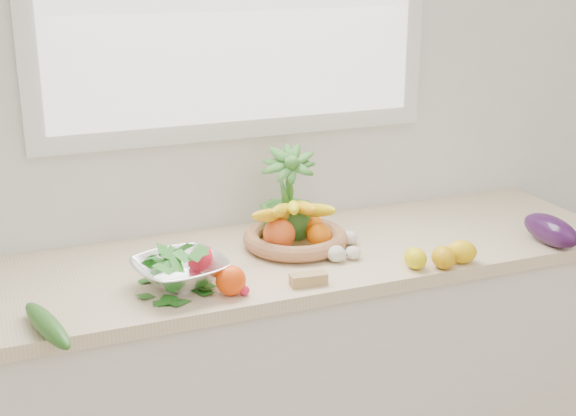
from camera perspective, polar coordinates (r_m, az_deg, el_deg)
name	(u,v)px	position (r m, az deg, el deg)	size (l,w,h in m)	color
back_wall	(235,90)	(2.56, -3.76, 8.35)	(4.50, 0.02, 2.70)	white
counter_cabinet	(271,392)	(2.63, -1.21, -12.95)	(2.20, 0.58, 0.86)	silver
countertop	(270,261)	(2.42, -1.28, -3.82)	(2.24, 0.62, 0.04)	beige
orange_loose	(231,280)	(2.14, -4.09, -5.16)	(0.08, 0.08, 0.08)	#FF4408
lemon_a	(415,258)	(2.34, 9.05, -3.55)	(0.06, 0.08, 0.06)	yellow
lemon_b	(443,257)	(2.35, 11.00, -3.47)	(0.07, 0.08, 0.07)	#D3980B
lemon_c	(462,252)	(2.40, 12.26, -3.06)	(0.07, 0.09, 0.07)	yellow
apple	(203,261)	(2.27, -6.06, -3.76)	(0.09, 0.09, 0.09)	red
ginger	(308,279)	(2.21, 1.46, -5.08)	(0.10, 0.04, 0.03)	tan
garlic_a	(336,254)	(2.36, 3.46, -3.27)	(0.06, 0.06, 0.05)	silver
garlic_b	(350,238)	(2.50, 4.40, -2.11)	(0.05, 0.05, 0.04)	white
garlic_c	(353,253)	(2.39, 4.65, -3.19)	(0.05, 0.05, 0.04)	white
eggplant	(551,230)	(2.62, 18.17, -1.52)	(0.09, 0.23, 0.09)	#2D0F37
cucumber	(47,325)	(2.02, -16.76, -7.98)	(0.05, 0.28, 0.05)	#2F5C1B
radish	(244,290)	(2.15, -3.12, -5.88)	(0.03, 0.03, 0.03)	red
potted_herb	(287,196)	(2.51, -0.04, 0.84)	(0.17, 0.17, 0.31)	#3A7C2D
fruit_basket	(294,232)	(2.46, 0.46, -1.72)	(0.42, 0.42, 0.18)	#B0844E
colander_with_spinach	(180,266)	(2.19, -7.69, -4.10)	(0.29, 0.29, 0.13)	white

